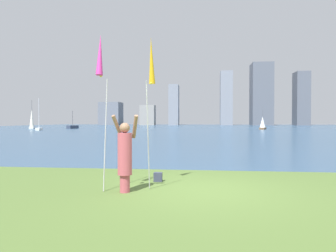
# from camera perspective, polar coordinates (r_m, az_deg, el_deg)

# --- Properties ---
(ground) EXTENTS (120.00, 138.00, 0.12)m
(ground) POSITION_cam_1_polar(r_m,az_deg,el_deg) (58.17, 6.17, -0.66)
(ground) COLOR #4C662D
(person) EXTENTS (0.66, 0.48, 1.79)m
(person) POSITION_cam_1_polar(r_m,az_deg,el_deg) (7.03, -8.17, -5.30)
(person) COLOR #B24C59
(person) RESTS_ON ground
(kite_flag_left) EXTENTS (0.16, 0.67, 3.60)m
(kite_flag_left) POSITION_cam_1_polar(r_m,az_deg,el_deg) (7.09, -12.71, 12.13)
(kite_flag_left) COLOR #B2B2B7
(kite_flag_left) RESTS_ON ground
(kite_flag_right) EXTENTS (0.16, 0.92, 3.71)m
(kite_flag_right) POSITION_cam_1_polar(r_m,az_deg,el_deg) (7.66, -3.17, 11.58)
(kite_flag_right) COLOR #B2B2B7
(kite_flag_right) RESTS_ON ground
(bag) EXTENTS (0.23, 0.15, 0.25)m
(bag) POSITION_cam_1_polar(r_m,az_deg,el_deg) (8.27, -1.90, -9.64)
(bag) COLOR #33384C
(bag) RESTS_ON ground
(sailboat_1) EXTENTS (1.66, 2.26, 3.61)m
(sailboat_1) POSITION_cam_1_polar(r_m,az_deg,el_deg) (58.66, 17.49, 0.41)
(sailboat_1) COLOR brown
(sailboat_1) RESTS_ON ground
(sailboat_2) EXTENTS (1.56, 3.02, 5.49)m
(sailboat_2) POSITION_cam_1_polar(r_m,az_deg,el_deg) (55.55, -23.25, -0.40)
(sailboat_2) COLOR white
(sailboat_2) RESTS_ON ground
(sailboat_7) EXTENTS (1.34, 1.88, 5.80)m
(sailboat_7) POSITION_cam_1_polar(r_m,az_deg,el_deg) (66.29, -24.40, 1.09)
(sailboat_7) COLOR white
(sailboat_7) RESTS_ON ground
(sailboat_8) EXTENTS (1.63, 2.84, 3.70)m
(sailboat_8) POSITION_cam_1_polar(r_m,az_deg,el_deg) (65.29, -17.63, -0.16)
(sailboat_8) COLOR #333D51
(sailboat_8) RESTS_ON ground
(skyline_tower_0) EXTENTS (7.74, 7.34, 8.55)m
(skyline_tower_0) POSITION_cam_1_polar(r_m,az_deg,el_deg) (116.31, -10.75, 2.31)
(skyline_tower_0) COLOR slate
(skyline_tower_0) RESTS_ON ground
(skyline_tower_1) EXTENTS (5.32, 4.49, 7.27)m
(skyline_tower_1) POSITION_cam_1_polar(r_m,az_deg,el_deg) (110.55, -3.86, 2.06)
(skyline_tower_1) COLOR gray
(skyline_tower_1) RESTS_ON ground
(skyline_tower_2) EXTENTS (3.50, 6.32, 14.62)m
(skyline_tower_2) POSITION_cam_1_polar(r_m,az_deg,el_deg) (110.21, 1.14, 3.98)
(skyline_tower_2) COLOR gray
(skyline_tower_2) RESTS_ON ground
(skyline_tower_3) EXTENTS (4.22, 4.28, 19.12)m
(skyline_tower_3) POSITION_cam_1_polar(r_m,az_deg,el_deg) (109.28, 10.97, 5.17)
(skyline_tower_3) COLOR gray
(skyline_tower_3) RESTS_ON ground
(skyline_tower_4) EXTENTS (7.05, 7.51, 21.62)m
(skyline_tower_4) POSITION_cam_1_polar(r_m,az_deg,el_deg) (110.91, 17.26, 5.73)
(skyline_tower_4) COLOR #565B66
(skyline_tower_4) RESTS_ON ground
(skyline_tower_5) EXTENTS (4.52, 5.82, 18.45)m
(skyline_tower_5) POSITION_cam_1_polar(r_m,az_deg,el_deg) (114.48, 23.94, 4.74)
(skyline_tower_5) COLOR #565B66
(skyline_tower_5) RESTS_ON ground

